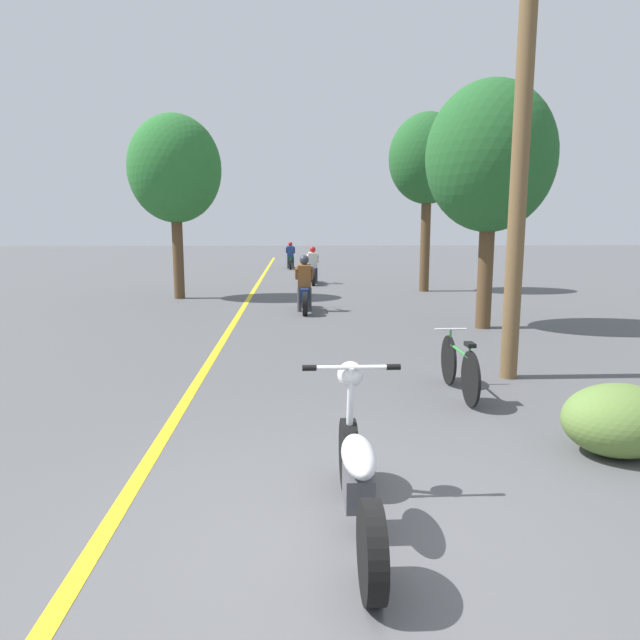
{
  "coord_description": "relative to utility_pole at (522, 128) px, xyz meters",
  "views": [
    {
      "loc": [
        -0.32,
        -3.68,
        2.19
      ],
      "look_at": [
        0.04,
        4.11,
        0.9
      ],
      "focal_mm": 32.0,
      "sensor_mm": 36.0,
      "label": 1
    }
  ],
  "objects": [
    {
      "name": "lane_stripe_center",
      "position": [
        -4.5,
        7.84,
        -3.5
      ],
      "size": [
        0.14,
        48.0,
        0.01
      ],
      "primitive_type": "cube",
      "color": "yellow",
      "rests_on": "ground"
    },
    {
      "name": "motorcycle_rider_lead",
      "position": [
        -2.86,
        6.65,
        -2.96
      ],
      "size": [
        0.5,
        2.02,
        1.45
      ],
      "color": "black",
      "rests_on": "ground"
    },
    {
      "name": "motorcycle_rider_mid",
      "position": [
        -2.41,
        13.74,
        -2.97
      ],
      "size": [
        0.5,
        1.96,
        1.42
      ],
      "color": "black",
      "rests_on": "ground"
    },
    {
      "name": "bicycle_parked",
      "position": [
        -0.98,
        -0.82,
        -3.14
      ],
      "size": [
        0.44,
        1.69,
        0.81
      ],
      "color": "black",
      "rests_on": "ground"
    },
    {
      "name": "roadside_tree_right_far",
      "position": [
        1.27,
        11.09,
        0.8
      ],
      "size": [
        2.55,
        2.3,
        5.83
      ],
      "color": "#513A23",
      "rests_on": "ground"
    },
    {
      "name": "ground_plane",
      "position": [
        -2.8,
        -4.27,
        -3.51
      ],
      "size": [
        120.0,
        120.0,
        0.0
      ],
      "primitive_type": "plane",
      "color": "#515154"
    },
    {
      "name": "motorcycle_foreground",
      "position": [
        -2.67,
        -4.11,
        -3.08
      ],
      "size": [
        0.77,
        2.04,
        1.12
      ],
      "color": "black",
      "rests_on": "ground"
    },
    {
      "name": "roadside_tree_left",
      "position": [
        -6.62,
        9.51,
        0.31
      ],
      "size": [
        2.74,
        2.46,
        5.43
      ],
      "color": "#513A23",
      "rests_on": "ground"
    },
    {
      "name": "motorcycle_rider_far",
      "position": [
        -3.3,
        21.67,
        -2.99
      ],
      "size": [
        0.5,
        2.06,
        1.38
      ],
      "color": "black",
      "rests_on": "ground"
    },
    {
      "name": "roadside_tree_right_near",
      "position": [
        0.97,
        4.05,
        0.06
      ],
      "size": [
        2.69,
        2.42,
        5.15
      ],
      "color": "#513A23",
      "rests_on": "ground"
    },
    {
      "name": "utility_pole",
      "position": [
        0.0,
        0.0,
        0.0
      ],
      "size": [
        1.1,
        0.24,
        6.83
      ],
      "color": "brown",
      "rests_on": "ground"
    },
    {
      "name": "roadside_bush",
      "position": [
        -0.0,
        -2.85,
        -3.16
      ],
      "size": [
        1.1,
        0.88,
        0.7
      ],
      "color": "#5B7A38",
      "rests_on": "ground"
    }
  ]
}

